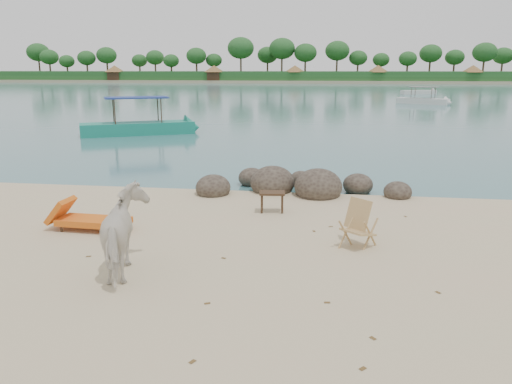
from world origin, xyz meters
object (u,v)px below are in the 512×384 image
Objects in this scene: lounge_chair at (94,218)px; boat_near at (137,103)px; side_table at (272,203)px; deck_chair at (358,226)px; cow at (127,234)px; boulders at (294,186)px.

lounge_chair is 0.29× the size of boat_near.
side_table is 0.68× the size of deck_chair.
cow is 2.81× the size of side_table.
cow is at bearing -49.37° from lounge_chair.
boat_near is at bearing 127.45° from boulders.
boulders is 3.44× the size of cow.
lounge_chair is (-3.90, -2.07, 0.04)m from side_table.
boulders is at bearing 151.71° from deck_chair.
lounge_chair is at bearing -98.98° from boat_near.
side_table is 3.14m from deck_chair.
cow is at bearing -111.00° from boulders.
cow reaches higher than lounge_chair.
boulders is 7.15m from cow.
boat_near reaches higher than lounge_chair.
cow is 4.65m from deck_chair.
boulders is at bearing 73.97° from side_table.
cow is 20.98m from boat_near.
deck_chair is (1.65, -4.68, 0.27)m from boulders.
deck_chair is 0.13× the size of boat_near.
cow is 4.87m from side_table.
boat_near is (-5.62, 17.35, 1.43)m from lounge_chair.
side_table is 18.06m from boat_near.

